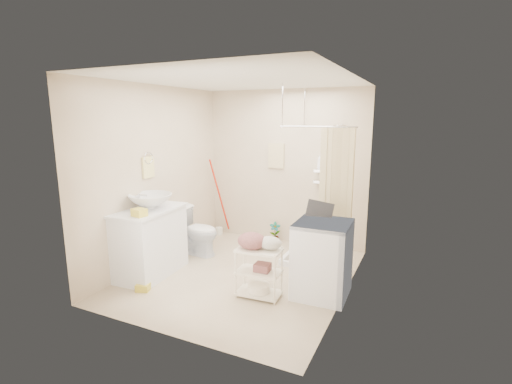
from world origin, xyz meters
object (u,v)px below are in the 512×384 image
toilet (196,231)px  vanity (151,242)px  washing_machine (322,259)px  laundry_rack (259,268)px

toilet → vanity: bearing=177.0°
washing_machine → vanity: bearing=-171.6°
vanity → laundry_rack: size_ratio=1.45×
vanity → washing_machine: (2.30, 0.40, -0.00)m
toilet → washing_machine: bearing=-99.2°
washing_machine → laundry_rack: bearing=-152.5°
toilet → laundry_rack: (1.51, -0.90, -0.01)m
laundry_rack → vanity: bearing=177.3°
vanity → laundry_rack: bearing=-2.8°
toilet → laundry_rack: bearing=-116.5°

